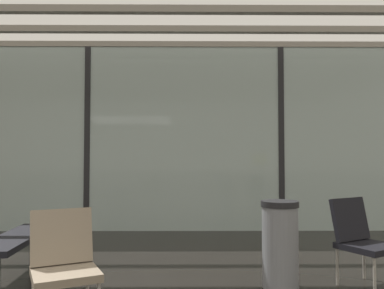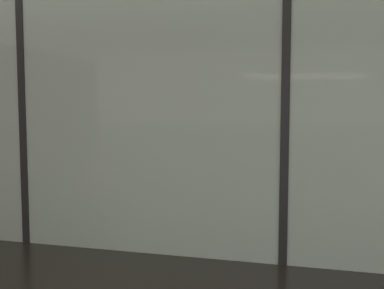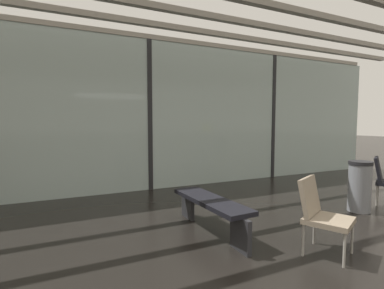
{
  "view_description": "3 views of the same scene",
  "coord_description": "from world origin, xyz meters",
  "views": [
    {
      "loc": [
        1.83,
        -1.78,
        1.28
      ],
      "look_at": [
        1.89,
        5.98,
        1.58
      ],
      "focal_mm": 36.11,
      "sensor_mm": 36.0,
      "label": 1
    },
    {
      "loc": [
        0.4,
        -0.47,
        1.94
      ],
      "look_at": [
        -1.43,
        6.28,
        1.32
      ],
      "focal_mm": 44.55,
      "sensor_mm": 36.0,
      "label": 2
    },
    {
      "loc": [
        -1.87,
        -0.99,
        1.51
      ],
      "look_at": [
        0.49,
        4.02,
        1.08
      ],
      "focal_mm": 26.75,
      "sensor_mm": 36.0,
      "label": 3
    }
  ],
  "objects": [
    {
      "name": "lounge_chair_0",
      "position": [
        0.85,
        1.29,
        0.49
      ],
      "size": [
        0.66,
        0.68,
        0.87
      ],
      "rotation": [
        0.0,
        0.0,
        0.45
      ],
      "color": "#7F705B",
      "rests_on": "ground"
    },
    {
      "name": "parked_airplane",
      "position": [
        0.13,
        10.48,
        2.01
      ],
      "size": [
        13.62,
        4.02,
        4.02
      ],
      "color": "silver",
      "rests_on": "ground"
    },
    {
      "name": "window_mullion_2",
      "position": [
        3.5,
        5.2,
        1.66
      ],
      "size": [
        0.1,
        0.12,
        3.32
      ],
      "primitive_type": "cube",
      "color": "black",
      "rests_on": "ground"
    },
    {
      "name": "glass_curtain_wall",
      "position": [
        0.0,
        5.2,
        1.66
      ],
      "size": [
        14.0,
        0.08,
        3.32
      ],
      "primitive_type": "cube",
      "color": "#A3B7B2",
      "rests_on": "ground"
    },
    {
      "name": "waiting_bench",
      "position": [
        -0.0,
        2.38,
        0.36
      ],
      "size": [
        0.48,
        1.7,
        0.47
      ],
      "rotation": [
        0.0,
        0.0,
        1.62
      ],
      "color": "black",
      "rests_on": "ground"
    },
    {
      "name": "window_mullion_1",
      "position": [
        0.0,
        5.2,
        1.66
      ],
      "size": [
        0.1,
        0.12,
        3.32
      ],
      "primitive_type": "cube",
      "color": "black",
      "rests_on": "ground"
    },
    {
      "name": "trash_bin",
      "position": [
        2.75,
        2.12,
        0.43
      ],
      "size": [
        0.38,
        0.38,
        0.86
      ],
      "color": "slate",
      "rests_on": "ground"
    },
    {
      "name": "lounge_chair_1",
      "position": [
        3.59,
        2.19,
        0.49
      ],
      "size": [
        0.68,
        0.69,
        0.87
      ],
      "rotation": [
        0.0,
        0.0,
        0.51
      ],
      "color": "black",
      "rests_on": "ground"
    }
  ]
}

